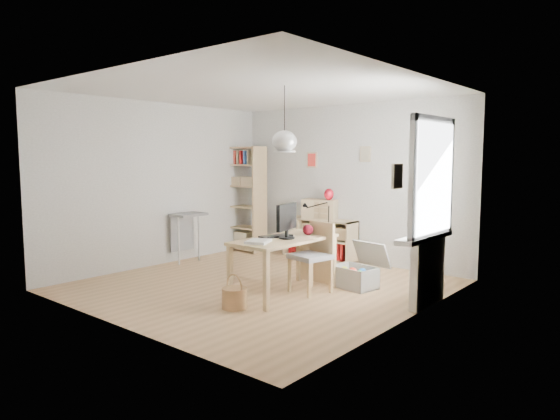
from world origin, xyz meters
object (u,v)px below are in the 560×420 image
Objects in this scene: storage_chest at (358,273)px; tall_bookshelf at (245,194)px; chair at (314,252)px; desk at (284,245)px; monitor at (287,219)px; cube_shelf at (319,242)px; drawer_chest at (320,209)px.

tall_bookshelf is at bearing 172.28° from storage_chest.
storage_chest is at bearing -17.91° from tall_bookshelf.
chair is (2.81, -1.60, -0.55)m from tall_bookshelf.
monitor is (0.05, -0.02, 0.35)m from desk.
chair is 1.26× the size of storage_chest.
cube_shelf is 1.77m from tall_bookshelf.
chair is 1.57× the size of drawer_chest.
desk is 0.35m from monitor.
drawer_chest is (-1.21, 1.84, 0.36)m from chair.
chair is 0.62m from monitor.
tall_bookshelf is 2.14× the size of chair.
cube_shelf is 1.88× the size of storage_chest.
storage_chest is (0.33, 0.58, -0.33)m from chair.
cube_shelf is at bearing 150.71° from storage_chest.
desk is 0.43m from chair.
monitor is 2.44m from drawer_chest.
tall_bookshelf is at bearing 174.25° from drawer_chest.
chair reaches higher than desk.
chair reaches higher than cube_shelf.
monitor reaches higher than drawer_chest.
chair is at bearing -29.67° from tall_bookshelf.
monitor is at bearing -79.02° from drawer_chest.
desk is at bearing -110.21° from storage_chest.
monitor is at bearing -64.45° from cube_shelf.
tall_bookshelf is 3.36× the size of drawer_chest.
drawer_chest is at bearing 151.02° from storage_chest.
desk reaches higher than storage_chest.
monitor reaches higher than chair.
drawer_chest reaches higher than cube_shelf.
drawer_chest is at bearing 134.68° from chair.
tall_bookshelf is at bearing 142.99° from desk.
tall_bookshelf reaches higher than storage_chest.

